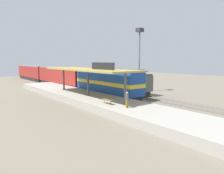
{
  "coord_description": "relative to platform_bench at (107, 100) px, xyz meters",
  "views": [
    {
      "loc": [
        -19.91,
        -25.34,
        5.79
      ],
      "look_at": [
        -1.38,
        -1.43,
        2.0
      ],
      "focal_mm": 33.4,
      "sensor_mm": 36.0,
      "label": 1
    }
  ],
  "objects": [
    {
      "name": "ground_plane",
      "position": [
        8.0,
        6.54,
        -1.34
      ],
      "size": [
        120.0,
        120.0,
        0.0
      ],
      "primitive_type": "plane",
      "color": "#706656"
    },
    {
      "name": "track_near",
      "position": [
        6.0,
        6.54,
        -1.31
      ],
      "size": [
        3.2,
        110.0,
        0.16
      ],
      "color": "#5F5649",
      "rests_on": "ground"
    },
    {
      "name": "track_far",
      "position": [
        10.6,
        6.54,
        -1.31
      ],
      "size": [
        3.2,
        110.0,
        0.16
      ],
      "color": "#5F5649",
      "rests_on": "ground"
    },
    {
      "name": "platform",
      "position": [
        1.4,
        6.54,
        -0.89
      ],
      "size": [
        6.0,
        44.0,
        0.9
      ],
      "primitive_type": "cube",
      "color": "#9E998E",
      "rests_on": "ground"
    },
    {
      "name": "station_canopy",
      "position": [
        1.4,
        6.45,
        3.19
      ],
      "size": [
        5.2,
        18.0,
        4.7
      ],
      "color": "#47474C",
      "rests_on": "platform"
    },
    {
      "name": "platform_bench",
      "position": [
        0.0,
        0.0,
        0.0
      ],
      "size": [
        0.44,
        1.7,
        0.5
      ],
      "color": "#333338",
      "rests_on": "platform"
    },
    {
      "name": "locomotive",
      "position": [
        6.0,
        8.31,
        1.07
      ],
      "size": [
        2.93,
        14.43,
        4.44
      ],
      "color": "#28282D",
      "rests_on": "track_near"
    },
    {
      "name": "passenger_carriage_front",
      "position": [
        6.0,
        26.31,
        0.97
      ],
      "size": [
        2.9,
        20.0,
        4.24
      ],
      "color": "#28282D",
      "rests_on": "track_near"
    },
    {
      "name": "passenger_carriage_rear",
      "position": [
        6.0,
        47.11,
        0.97
      ],
      "size": [
        2.9,
        20.0,
        4.24
      ],
      "color": "#28282D",
      "rests_on": "track_near"
    },
    {
      "name": "freight_car",
      "position": [
        10.6,
        9.68,
        0.63
      ],
      "size": [
        2.8,
        12.0,
        3.54
      ],
      "color": "#28282D",
      "rests_on": "track_far"
    },
    {
      "name": "light_mast",
      "position": [
        13.8,
        8.73,
        7.05
      ],
      "size": [
        1.1,
        1.1,
        11.7
      ],
      "color": "slate",
      "rests_on": "ground"
    },
    {
      "name": "person_waiting",
      "position": [
        0.43,
        -2.85,
        0.51
      ],
      "size": [
        0.34,
        0.34,
        1.71
      ],
      "color": "olive",
      "rests_on": "platform"
    }
  ]
}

